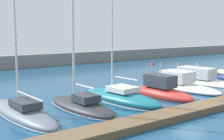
# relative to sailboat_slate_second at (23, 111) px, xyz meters

# --- Properties ---
(ground_plane) EXTENTS (120.00, 120.00, 0.00)m
(ground_plane) POSITION_rel_sailboat_slate_second_xyz_m (12.40, -4.69, -0.33)
(ground_plane) COLOR navy
(dock_pier) EXTENTS (41.41, 1.88, 0.45)m
(dock_pier) POSITION_rel_sailboat_slate_second_xyz_m (12.40, -6.63, -0.11)
(dock_pier) COLOR brown
(dock_pier) RESTS_ON ground_plane
(breakwater_seawall) EXTENTS (108.00, 2.06, 2.06)m
(breakwater_seawall) POSITION_rel_sailboat_slate_second_xyz_m (12.40, 27.86, 0.69)
(breakwater_seawall) COLOR gray
(breakwater_seawall) RESTS_ON ground_plane
(sailboat_slate_second) EXTENTS (2.90, 9.78, 19.10)m
(sailboat_slate_second) POSITION_rel_sailboat_slate_second_xyz_m (0.00, 0.00, 0.00)
(sailboat_slate_second) COLOR slate
(sailboat_slate_second) RESTS_ON ground_plane
(sailboat_charcoal_third) EXTENTS (2.98, 8.00, 16.45)m
(sailboat_charcoal_third) POSITION_rel_sailboat_slate_second_xyz_m (4.34, -0.75, -0.00)
(sailboat_charcoal_third) COLOR #2D2D33
(sailboat_charcoal_third) RESTS_ON ground_plane
(sailboat_teal_fourth) EXTENTS (3.57, 9.04, 14.63)m
(sailboat_teal_fourth) POSITION_rel_sailboat_slate_second_xyz_m (8.32, -0.67, 0.05)
(sailboat_teal_fourth) COLOR #19707F
(sailboat_teal_fourth) RESTS_ON ground_plane
(motorboat_red_fifth) EXTENTS (2.59, 6.90, 3.60)m
(motorboat_red_fifth) POSITION_rel_sailboat_slate_second_xyz_m (12.37, -1.47, 0.16)
(motorboat_red_fifth) COLOR #B72D28
(motorboat_red_fifth) RESTS_ON ground_plane
(motorboat_white_sixth) EXTENTS (3.12, 8.81, 3.01)m
(motorboat_white_sixth) POSITION_rel_sailboat_slate_second_xyz_m (16.75, -0.19, 0.10)
(motorboat_white_sixth) COLOR white
(motorboat_white_sixth) RESTS_ON ground_plane
(motorboat_ivory_seventh) EXTENTS (3.67, 10.70, 2.87)m
(motorboat_ivory_seventh) POSITION_rel_sailboat_slate_second_xyz_m (21.22, 0.64, 0.03)
(motorboat_ivory_seventh) COLOR silver
(motorboat_ivory_seventh) RESTS_ON ground_plane
(mooring_buoy_red) EXTENTS (0.70, 0.70, 0.70)m
(mooring_buoy_red) POSITION_rel_sailboat_slate_second_xyz_m (30.07, 17.88, -0.33)
(mooring_buoy_red) COLOR red
(mooring_buoy_red) RESTS_ON ground_plane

